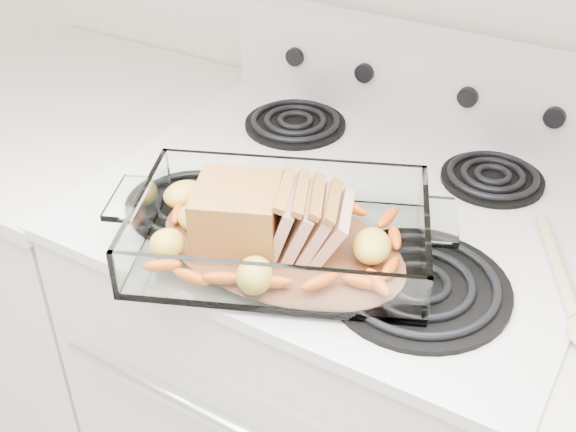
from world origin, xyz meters
The scene contains 6 objects.
electric_range centered at (0.00, 1.66, 0.48)m, with size 0.78×0.70×1.12m.
counter_left centered at (-0.67, 1.66, 0.47)m, with size 0.58×0.68×0.93m.
baking_dish centered at (-0.01, 1.46, 0.96)m, with size 0.41×0.27×0.08m.
pork_roast centered at (-0.04, 1.46, 1.00)m, with size 0.22×0.12×0.09m.
roast_vegetables centered at (-0.01, 1.50, 0.97)m, with size 0.35×0.19×0.04m.
wooden_spoon centered at (0.38, 1.57, 0.95)m, with size 0.16×0.25×0.02m.
Camera 1 is at (0.42, 0.77, 1.58)m, focal length 45.00 mm.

